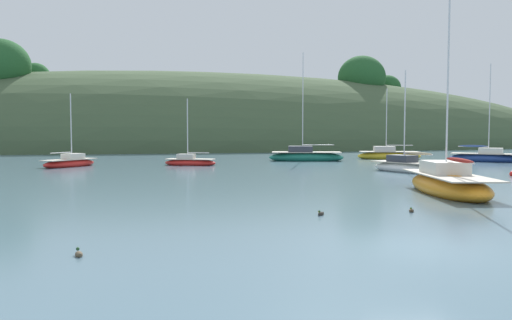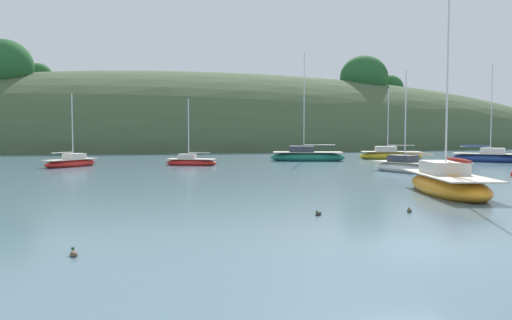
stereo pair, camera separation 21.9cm
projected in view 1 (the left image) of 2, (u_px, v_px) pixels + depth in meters
name	position (u px, v px, depth m)	size (l,w,h in m)	color
ground_plane	(421.00, 248.00, 13.74)	(400.00, 400.00, 0.00)	slate
far_shoreline_hill	(185.00, 148.00, 85.82)	(150.00, 36.00, 28.78)	#425638
sailboat_blue_center	(190.00, 162.00, 45.67)	(4.88, 3.21, 6.05)	red
sailboat_red_portside	(448.00, 184.00, 25.44)	(4.35, 8.30, 10.48)	orange
sailboat_orange_cutter	(407.00, 167.00, 38.43)	(4.16, 6.39, 7.78)	white
sailboat_black_sloop	(485.00, 157.00, 50.81)	(6.56, 6.12, 9.81)	navy
sailboat_teal_outer	(389.00, 155.00, 55.44)	(7.11, 4.16, 7.79)	gold
sailboat_cream_ketch	(306.00, 156.00, 52.18)	(7.93, 4.51, 11.11)	#196B56
sailboat_white_near	(70.00, 163.00, 43.94)	(4.79, 5.11, 6.41)	red
duck_lone_left	(411.00, 211.00, 19.76)	(0.35, 0.39, 0.24)	#473828
duck_lead	(321.00, 214.00, 19.01)	(0.37, 0.37, 0.24)	#2D2823
duck_straggler	(79.00, 254.00, 12.85)	(0.27, 0.42, 0.24)	brown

